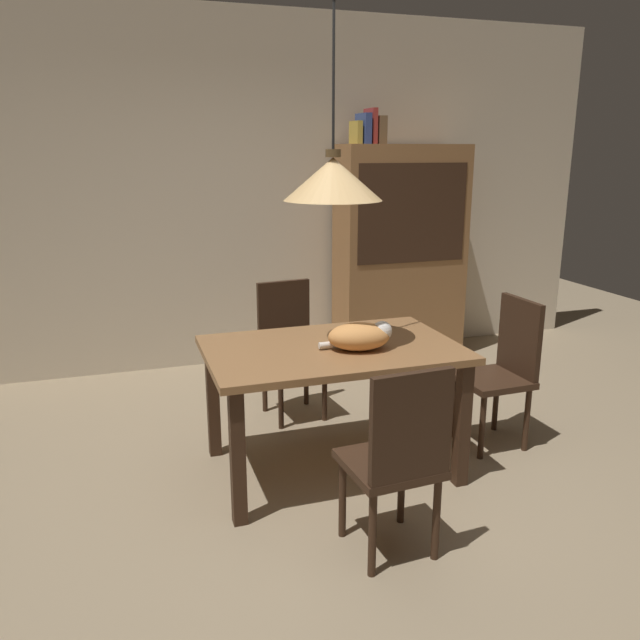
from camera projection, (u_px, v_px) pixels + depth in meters
ground at (361, 512)px, 3.26m from camera, size 10.00×10.00×0.00m
back_wall at (248, 193)px, 5.32m from camera, size 6.40×0.10×2.90m
dining_table at (332, 363)px, 3.55m from camera, size 1.40×0.90×0.75m
chair_right_side at (504, 366)px, 3.93m from camera, size 0.41×0.41×0.93m
chair_near_front at (398, 455)px, 2.78m from camera, size 0.43×0.43×0.93m
chair_far_back at (289, 343)px, 4.39m from camera, size 0.44×0.44×0.93m
cat_sleeping at (361, 336)px, 3.45m from camera, size 0.40×0.28×0.16m
pendant_lamp at (333, 178)px, 3.29m from camera, size 0.52×0.52×1.30m
hutch_bookcase at (400, 258)px, 5.54m from camera, size 1.12×0.45×1.85m
book_yellow_short at (356, 132)px, 5.14m from camera, size 0.04×0.20×0.18m
book_blue_wide at (363, 129)px, 5.15m from camera, size 0.06×0.24×0.24m
book_red_tall at (370, 126)px, 5.16m from camera, size 0.04×0.22×0.28m
book_brown_thick at (378, 130)px, 5.19m from camera, size 0.06×0.24×0.22m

